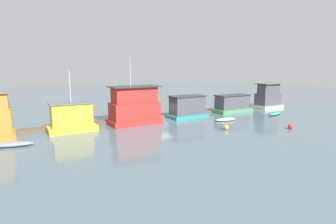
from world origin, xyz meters
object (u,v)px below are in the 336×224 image
object	(u,v)px
houseboat_white	(268,97)
dinghy_teal	(275,113)
mooring_post_far_left	(199,108)
buoy_red	(290,127)
dinghy_grey	(11,144)
buoy_yellow	(226,127)
dinghy_white	(226,119)
houseboat_green	(232,104)
houseboat_red	(135,107)
houseboat_teal	(187,107)
houseboat_yellow	(72,118)

from	to	relation	value
houseboat_white	dinghy_teal	world-z (taller)	houseboat_white
mooring_post_far_left	buoy_red	xyz separation A→B (m)	(3.60, -14.58, -0.78)
dinghy_grey	buoy_yellow	distance (m)	24.11
houseboat_white	dinghy_white	distance (m)	16.59
buoy_red	houseboat_white	bearing A→B (deg)	47.86
houseboat_green	mooring_post_far_left	xyz separation A→B (m)	(-6.49, 1.08, -0.33)
houseboat_red	dinghy_grey	distance (m)	15.65
houseboat_green	houseboat_teal	bearing A→B (deg)	-177.95
houseboat_yellow	dinghy_teal	xyz separation A→B (m)	(31.25, -5.40, -1.37)
houseboat_green	dinghy_grey	bearing A→B (deg)	-172.73
houseboat_white	buoy_red	size ratio (longest dim) A/B	8.83
mooring_post_far_left	houseboat_teal	bearing A→B (deg)	-157.18
houseboat_white	houseboat_green	bearing A→B (deg)	179.39
houseboat_red	houseboat_green	size ratio (longest dim) A/B	1.30
houseboat_red	houseboat_teal	world-z (taller)	houseboat_red
houseboat_white	buoy_red	bearing A→B (deg)	-132.14
mooring_post_far_left	houseboat_white	bearing A→B (deg)	-4.29
houseboat_yellow	dinghy_grey	bearing A→B (deg)	-149.96
dinghy_teal	buoy_red	xyz separation A→B (m)	(-6.86, -7.57, 0.07)
houseboat_red	houseboat_yellow	bearing A→B (deg)	-178.97
houseboat_white	mooring_post_far_left	world-z (taller)	houseboat_white
houseboat_red	houseboat_green	distance (m)	18.86
dinghy_grey	buoy_yellow	bearing A→B (deg)	-12.80
houseboat_green	buoy_red	size ratio (longest dim) A/B	11.35
dinghy_white	dinghy_teal	size ratio (longest dim) A/B	0.85
houseboat_yellow	houseboat_red	distance (m)	8.49
dinghy_teal	mooring_post_far_left	xyz separation A→B (m)	(-10.46, 7.02, 0.84)
houseboat_red	dinghy_grey	size ratio (longest dim) A/B	2.15
houseboat_white	houseboat_yellow	bearing A→B (deg)	-179.32
houseboat_white	dinghy_teal	xyz separation A→B (m)	(-5.27, -5.84, -1.86)
dinghy_white	mooring_post_far_left	world-z (taller)	mooring_post_far_left
houseboat_red	mooring_post_far_left	world-z (taller)	houseboat_red
buoy_yellow	dinghy_grey	bearing A→B (deg)	167.20
buoy_red	buoy_yellow	bearing A→B (deg)	152.58
houseboat_yellow	houseboat_green	size ratio (longest dim) A/B	1.05
houseboat_teal	mooring_post_far_left	size ratio (longest dim) A/B	2.79
houseboat_green	houseboat_white	bearing A→B (deg)	-0.61
houseboat_red	dinghy_white	world-z (taller)	houseboat_red
houseboat_teal	houseboat_white	distance (m)	19.15
dinghy_teal	houseboat_red	bearing A→B (deg)	166.31
houseboat_teal	houseboat_yellow	bearing A→B (deg)	-179.41
dinghy_grey	houseboat_green	bearing A→B (deg)	7.27
dinghy_teal	buoy_yellow	bearing A→B (deg)	-165.39
houseboat_green	buoy_yellow	bearing A→B (deg)	-136.87
houseboat_yellow	dinghy_grey	size ratio (longest dim) A/B	1.73
buoy_red	houseboat_green	bearing A→B (deg)	77.91
dinghy_teal	mooring_post_far_left	distance (m)	12.62
houseboat_white	dinghy_white	world-z (taller)	houseboat_white
houseboat_white	dinghy_grey	world-z (taller)	houseboat_white
mooring_post_far_left	buoy_yellow	distance (m)	11.42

